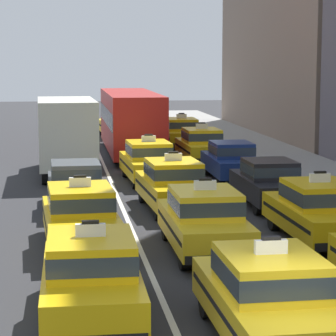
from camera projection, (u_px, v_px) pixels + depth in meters
lane_stripe_left_center at (111, 181)px, 31.09m from camera, size 0.14×80.00×0.01m
lane_stripe_center_right at (189, 179)px, 31.53m from camera, size 0.14×80.00×0.01m
taxi_left_nearest at (91, 276)px, 14.43m from camera, size 1.87×4.58×1.96m
taxi_left_second at (80, 216)px, 19.96m from camera, size 2.03×4.64×1.96m
sedan_left_third at (76, 184)px, 25.23m from camera, size 1.85×4.34×1.58m
box_truck_left_fourth at (66, 134)px, 32.51m from camera, size 2.43×7.01×3.27m
taxi_center_nearest at (268, 296)px, 13.17m from camera, size 1.87×4.58×1.96m
taxi_center_second at (204, 219)px, 19.47m from camera, size 1.83×4.56×1.96m
taxi_center_third at (173, 184)px, 25.01m from camera, size 2.02×4.64×1.96m
taxi_center_fourth at (148, 161)px, 30.70m from camera, size 1.98×4.62×1.96m
bus_center_fifth at (130, 119)px, 39.71m from camera, size 2.58×11.21×3.22m
taxi_center_sixth at (116, 123)px, 48.44m from camera, size 2.01×4.63×1.96m
taxi_right_second at (318, 210)px, 20.68m from camera, size 1.87×4.58×1.96m
sedan_right_third at (269, 181)px, 25.73m from camera, size 1.78×4.31×1.58m
sedan_right_fourth at (231, 160)px, 31.24m from camera, size 1.79×4.31×1.58m
taxi_right_fifth at (201, 145)px, 36.37m from camera, size 1.86×4.58×1.96m
taxi_right_sixth at (181, 132)px, 42.63m from camera, size 1.91×4.60×1.96m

